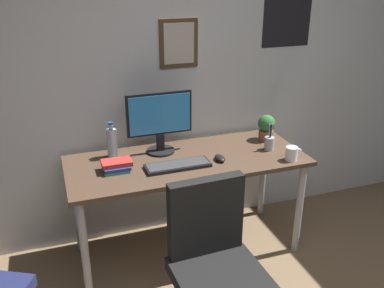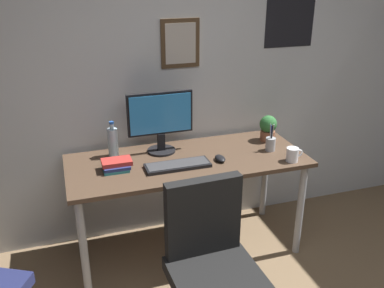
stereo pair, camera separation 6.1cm
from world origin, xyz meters
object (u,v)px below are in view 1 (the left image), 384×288
at_px(keyboard, 178,165).
at_px(pen_cup, 269,143).
at_px(computer_mouse, 220,158).
at_px(coffee_mug_near, 292,154).
at_px(monitor, 160,120).
at_px(water_bottle, 112,143).
at_px(potted_plant, 266,127).
at_px(office_chair, 214,260).
at_px(book_stack_left, 116,166).

distance_m(keyboard, pen_cup, 0.71).
bearing_deg(computer_mouse, coffee_mug_near, -18.20).
relative_size(monitor, keyboard, 1.07).
distance_m(monitor, computer_mouse, 0.49).
height_order(water_bottle, potted_plant, water_bottle).
relative_size(office_chair, potted_plant, 4.87).
distance_m(office_chair, monitor, 1.09).
relative_size(office_chair, coffee_mug_near, 7.91).
xyz_separation_m(monitor, keyboard, (0.04, -0.28, -0.23)).
xyz_separation_m(keyboard, book_stack_left, (-0.39, 0.08, 0.02)).
bearing_deg(coffee_mug_near, water_bottle, 158.11).
height_order(coffee_mug_near, book_stack_left, coffee_mug_near).
height_order(monitor, coffee_mug_near, monitor).
bearing_deg(office_chair, pen_cup, 46.37).
height_order(keyboard, book_stack_left, book_stack_left).
xyz_separation_m(office_chair, book_stack_left, (-0.37, 0.79, 0.25)).
bearing_deg(office_chair, keyboard, 88.27).
relative_size(computer_mouse, coffee_mug_near, 0.92).
height_order(water_bottle, book_stack_left, water_bottle).
bearing_deg(coffee_mug_near, computer_mouse, 161.80).
xyz_separation_m(office_chair, potted_plant, (0.80, 0.94, 0.32)).
xyz_separation_m(computer_mouse, potted_plant, (0.48, 0.24, 0.09)).
xyz_separation_m(computer_mouse, water_bottle, (-0.67, 0.30, 0.09)).
relative_size(water_bottle, coffee_mug_near, 2.10).
height_order(monitor, pen_cup, monitor).
xyz_separation_m(keyboard, water_bottle, (-0.37, 0.31, 0.09)).
bearing_deg(book_stack_left, monitor, 29.86).
xyz_separation_m(coffee_mug_near, potted_plant, (0.01, 0.39, 0.06)).
height_order(pen_cup, book_stack_left, pen_cup).
relative_size(keyboard, book_stack_left, 2.24).
xyz_separation_m(monitor, computer_mouse, (0.34, -0.28, -0.22)).
xyz_separation_m(keyboard, computer_mouse, (0.30, 0.00, 0.01)).
bearing_deg(pen_cup, office_chair, -133.63).
bearing_deg(keyboard, computer_mouse, 0.72).
height_order(keyboard, coffee_mug_near, coffee_mug_near).
bearing_deg(office_chair, book_stack_left, 115.06).
bearing_deg(monitor, water_bottle, 175.53).
bearing_deg(keyboard, water_bottle, 140.47).
bearing_deg(monitor, computer_mouse, -39.32).
height_order(office_chair, water_bottle, water_bottle).
relative_size(office_chair, monitor, 2.07).
distance_m(monitor, book_stack_left, 0.45).
bearing_deg(potted_plant, coffee_mug_near, -91.72).
distance_m(computer_mouse, book_stack_left, 0.69).
height_order(office_chair, monitor, monitor).
distance_m(monitor, coffee_mug_near, 0.93).
xyz_separation_m(computer_mouse, pen_cup, (0.41, 0.06, 0.04)).
xyz_separation_m(office_chair, coffee_mug_near, (0.79, 0.56, 0.27)).
height_order(monitor, potted_plant, monitor).
distance_m(monitor, potted_plant, 0.83).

